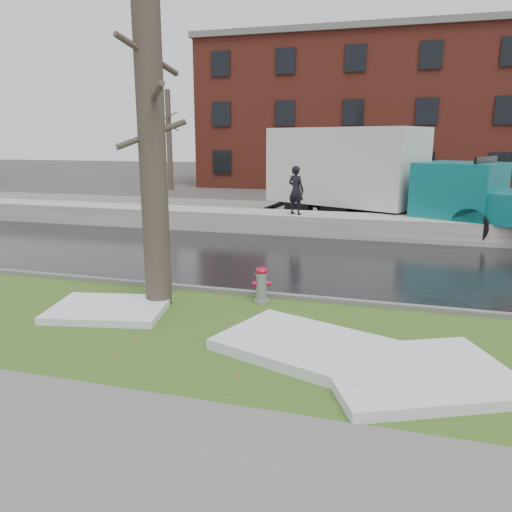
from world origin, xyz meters
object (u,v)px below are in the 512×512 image
(box_truck, at_px, (372,175))
(worker, at_px, (296,190))
(fire_hydrant, at_px, (262,283))
(tree, at_px, (152,138))

(box_truck, bearing_deg, worker, -108.81)
(fire_hydrant, xyz_separation_m, tree, (-2.02, -0.69, 2.94))
(box_truck, xyz_separation_m, worker, (-2.46, -2.62, -0.41))
(fire_hydrant, relative_size, box_truck, 0.07)
(fire_hydrant, bearing_deg, box_truck, 61.82)
(tree, bearing_deg, worker, 82.57)
(worker, bearing_deg, fire_hydrant, 120.62)
(tree, height_order, box_truck, tree)
(box_truck, bearing_deg, tree, -83.44)
(tree, bearing_deg, box_truck, 72.19)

